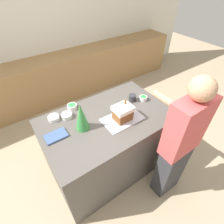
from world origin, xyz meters
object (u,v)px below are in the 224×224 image
at_px(baking_tray, 122,119).
at_px(mug, 132,98).
at_px(gingerbread_house, 123,112).
at_px(candy_bowl_beside_tree, 67,115).
at_px(person, 179,145).
at_px(candy_bowl_center_rear, 72,106).
at_px(candy_bowl_near_tray_left, 54,118).
at_px(cookbook, 56,136).
at_px(decorative_tree, 81,117).
at_px(candy_bowl_far_right, 143,98).

distance_m(baking_tray, mug, 0.39).
xyz_separation_m(gingerbread_house, candy_bowl_beside_tree, (-0.52, 0.41, -0.08)).
xyz_separation_m(gingerbread_house, person, (0.30, -0.61, -0.17)).
distance_m(gingerbread_house, candy_bowl_center_rear, 0.66).
xyz_separation_m(gingerbread_house, candy_bowl_center_rear, (-0.40, 0.52, -0.07)).
height_order(candy_bowl_beside_tree, candy_bowl_center_rear, candy_bowl_center_rear).
bearing_deg(mug, candy_bowl_near_tray_left, 166.17).
xyz_separation_m(gingerbread_house, candy_bowl_near_tray_left, (-0.67, 0.46, -0.08)).
relative_size(candy_bowl_near_tray_left, cookbook, 0.57).
bearing_deg(candy_bowl_center_rear, person, -58.45).
bearing_deg(candy_bowl_beside_tree, cookbook, -135.18).
height_order(gingerbread_house, cookbook, gingerbread_house).
height_order(candy_bowl_near_tray_left, mug, mug).
distance_m(decorative_tree, candy_bowl_far_right, 0.91).
height_order(candy_bowl_center_rear, candy_bowl_far_right, same).
height_order(decorative_tree, candy_bowl_near_tray_left, decorative_tree).
relative_size(gingerbread_house, candy_bowl_beside_tree, 1.89).
relative_size(decorative_tree, candy_bowl_far_right, 3.27).
distance_m(candy_bowl_center_rear, cookbook, 0.48).
bearing_deg(cookbook, candy_bowl_far_right, -2.12).
relative_size(baking_tray, candy_bowl_far_right, 4.65).
bearing_deg(baking_tray, candy_bowl_near_tray_left, 145.40).
xyz_separation_m(candy_bowl_center_rear, person, (0.70, -1.13, -0.10)).
height_order(candy_bowl_near_tray_left, cookbook, candy_bowl_near_tray_left).
relative_size(candy_bowl_near_tray_left, person, 0.08).
bearing_deg(candy_bowl_beside_tree, candy_bowl_far_right, -15.12).
height_order(candy_bowl_center_rear, candy_bowl_near_tray_left, candy_bowl_center_rear).
relative_size(cookbook, person, 0.14).
bearing_deg(baking_tray, candy_bowl_center_rear, 127.27).
xyz_separation_m(candy_bowl_center_rear, candy_bowl_far_right, (0.85, -0.38, 0.00)).
xyz_separation_m(gingerbread_house, cookbook, (-0.75, 0.19, -0.09)).
xyz_separation_m(decorative_tree, person, (0.74, -0.75, -0.23)).
xyz_separation_m(candy_bowl_center_rear, cookbook, (-0.35, -0.34, -0.02)).
bearing_deg(candy_bowl_beside_tree, candy_bowl_center_rear, 43.76).
xyz_separation_m(cookbook, person, (1.04, -0.79, -0.08)).
bearing_deg(candy_bowl_far_right, candy_bowl_beside_tree, 164.88).
bearing_deg(person, candy_bowl_near_tray_left, 132.03).
relative_size(gingerbread_house, cookbook, 1.04).
distance_m(baking_tray, candy_bowl_near_tray_left, 0.81).
distance_m(baking_tray, person, 0.68).
relative_size(candy_bowl_beside_tree, candy_bowl_center_rear, 1.07).
bearing_deg(gingerbread_house, decorative_tree, 162.45).
height_order(candy_bowl_far_right, cookbook, candy_bowl_far_right).
bearing_deg(baking_tray, candy_bowl_beside_tree, 142.22).
relative_size(candy_bowl_center_rear, candy_bowl_far_right, 1.16).
bearing_deg(candy_bowl_center_rear, candy_bowl_far_right, -24.17).
relative_size(gingerbread_house, candy_bowl_near_tray_left, 1.82).
xyz_separation_m(baking_tray, gingerbread_house, (0.00, 0.00, 0.10)).
relative_size(gingerbread_house, candy_bowl_center_rear, 2.04).
relative_size(decorative_tree, mug, 3.47).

